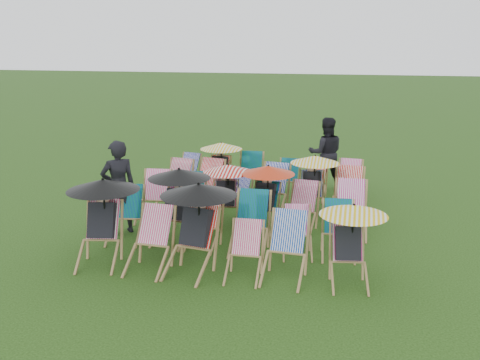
% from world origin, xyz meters
% --- Properties ---
extents(ground, '(100.00, 100.00, 0.00)m').
position_xyz_m(ground, '(0.00, 0.00, 0.00)').
color(ground, '#17330B').
rests_on(ground, ground).
extents(deckchair_0, '(1.20, 1.30, 1.43)m').
position_xyz_m(deckchair_0, '(-1.97, -2.24, 0.75)').
color(deckchair_0, olive).
rests_on(deckchair_0, ground).
extents(deckchair_1, '(0.69, 0.94, 0.99)m').
position_xyz_m(deckchair_1, '(-1.08, -2.33, 0.49)').
color(deckchair_1, olive).
rests_on(deckchair_1, ground).
extents(deckchair_2, '(1.22, 1.30, 1.45)m').
position_xyz_m(deckchair_2, '(-0.35, -2.26, 0.77)').
color(deckchair_2, olive).
rests_on(deckchair_2, ground).
extents(deckchair_3, '(0.58, 0.80, 0.85)m').
position_xyz_m(deckchair_3, '(0.48, -2.29, 0.42)').
color(deckchair_3, olive).
rests_on(deckchair_3, ground).
extents(deckchair_4, '(0.72, 0.97, 1.01)m').
position_xyz_m(deckchair_4, '(1.11, -2.19, 0.50)').
color(deckchair_4, olive).
rests_on(deckchair_4, ground).
extents(deckchair_5, '(1.04, 1.13, 1.23)m').
position_xyz_m(deckchair_5, '(2.10, -2.14, 0.65)').
color(deckchair_5, olive).
rests_on(deckchair_5, ground).
extents(deckchair_6, '(0.78, 0.98, 0.97)m').
position_xyz_m(deckchair_6, '(-2.04, -1.16, 0.48)').
color(deckchair_6, olive).
rests_on(deckchair_6, ground).
extents(deckchair_7, '(1.15, 1.21, 1.36)m').
position_xyz_m(deckchair_7, '(-1.10, -1.02, 0.72)').
color(deckchair_7, olive).
rests_on(deckchair_7, ground).
extents(deckchair_8, '(0.63, 0.83, 0.86)m').
position_xyz_m(deckchair_8, '(-0.50, -1.18, 0.43)').
color(deckchair_8, olive).
rests_on(deckchair_8, ground).
extents(deckchair_9, '(0.69, 0.95, 1.02)m').
position_xyz_m(deckchair_9, '(0.34, -1.18, 0.51)').
color(deckchair_9, olive).
rests_on(deckchair_9, ground).
extents(deckchair_10, '(0.66, 0.83, 0.82)m').
position_xyz_m(deckchair_10, '(1.18, -1.17, 0.41)').
color(deckchair_10, olive).
rests_on(deckchair_10, ground).
extents(deckchair_11, '(0.68, 0.89, 0.91)m').
position_xyz_m(deckchair_11, '(1.88, -1.06, 0.46)').
color(deckchair_11, olive).
rests_on(deckchair_11, ground).
extents(deckchair_12, '(0.73, 0.96, 0.99)m').
position_xyz_m(deckchair_12, '(-1.96, 0.04, 0.49)').
color(deckchair_12, olive).
rests_on(deckchair_12, ground).
extents(deckchair_13, '(0.80, 1.00, 0.97)m').
position_xyz_m(deckchair_13, '(-1.16, 0.10, 0.48)').
color(deckchair_13, olive).
rests_on(deckchair_13, ground).
extents(deckchair_14, '(1.02, 1.11, 1.21)m').
position_xyz_m(deckchair_14, '(-0.44, 0.17, 0.64)').
color(deckchair_14, olive).
rests_on(deckchair_14, ground).
extents(deckchair_15, '(1.06, 1.11, 1.25)m').
position_xyz_m(deckchair_15, '(0.38, 0.06, 0.66)').
color(deckchair_15, olive).
rests_on(deckchair_15, ground).
extents(deckchair_16, '(0.72, 0.92, 0.92)m').
position_xyz_m(deckchair_16, '(1.11, 0.08, 0.46)').
color(deckchair_16, olive).
rests_on(deckchair_16, ground).
extents(deckchair_17, '(0.70, 0.95, 1.00)m').
position_xyz_m(deckchair_17, '(2.06, 0.05, 0.50)').
color(deckchair_17, olive).
rests_on(deckchair_17, ground).
extents(deckchair_18, '(0.77, 0.98, 0.98)m').
position_xyz_m(deckchair_18, '(-1.91, 1.21, 0.49)').
color(deckchair_18, olive).
rests_on(deckchair_18, ground).
extents(deckchair_19, '(0.84, 1.04, 1.01)m').
position_xyz_m(deckchair_19, '(-1.19, 1.24, 0.50)').
color(deckchair_19, olive).
rests_on(deckchair_19, ground).
extents(deckchair_20, '(0.70, 0.86, 0.84)m').
position_xyz_m(deckchair_20, '(-0.44, 1.17, 0.42)').
color(deckchair_20, olive).
rests_on(deckchair_20, ground).
extents(deckchair_21, '(0.78, 1.00, 1.01)m').
position_xyz_m(deckchair_21, '(0.35, 1.14, 0.50)').
color(deckchair_21, olive).
rests_on(deckchair_21, ground).
extents(deckchair_22, '(1.05, 1.12, 1.25)m').
position_xyz_m(deckchair_22, '(1.22, 1.22, 0.66)').
color(deckchair_22, olive).
rests_on(deckchair_22, ground).
extents(deckchair_23, '(0.74, 0.99, 1.02)m').
position_xyz_m(deckchair_23, '(1.96, 1.12, 0.51)').
color(deckchair_23, olive).
rests_on(deckchair_23, ground).
extents(deckchair_24, '(0.72, 0.90, 0.87)m').
position_xyz_m(deckchair_24, '(-2.05, 2.39, 0.44)').
color(deckchair_24, olive).
rests_on(deckchair_24, ground).
extents(deckchair_25, '(1.03, 1.07, 1.22)m').
position_xyz_m(deckchair_25, '(-1.18, 2.39, 0.64)').
color(deckchair_25, olive).
rests_on(deckchair_25, ground).
extents(deckchair_26, '(0.71, 0.94, 0.97)m').
position_xyz_m(deckchair_26, '(-0.40, 2.41, 0.49)').
color(deckchair_26, olive).
rests_on(deckchair_26, ground).
extents(deckchair_27, '(0.61, 0.82, 0.85)m').
position_xyz_m(deckchair_27, '(0.51, 2.42, 0.42)').
color(deckchair_27, olive).
rests_on(deckchair_27, ground).
extents(deckchair_28, '(0.62, 0.82, 0.84)m').
position_xyz_m(deckchair_28, '(1.17, 2.32, 0.42)').
color(deckchair_28, olive).
rests_on(deckchair_28, ground).
extents(deckchair_29, '(0.69, 0.91, 0.93)m').
position_xyz_m(deckchair_29, '(1.95, 2.28, 0.47)').
color(deckchair_29, olive).
rests_on(deckchair_29, ground).
extents(person_left, '(0.79, 0.77, 1.83)m').
position_xyz_m(person_left, '(-2.30, -0.84, 0.91)').
color(person_left, black).
rests_on(person_left, ground).
extents(person_rear, '(0.99, 0.84, 1.80)m').
position_xyz_m(person_rear, '(1.35, 3.32, 0.90)').
color(person_rear, black).
rests_on(person_rear, ground).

